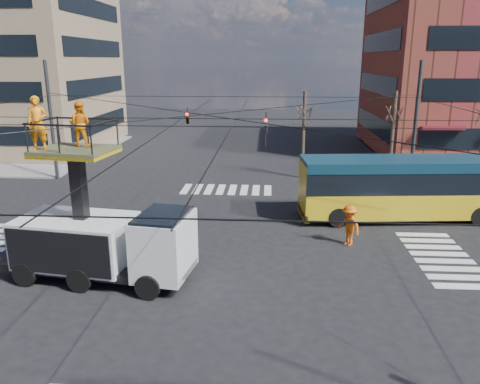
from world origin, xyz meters
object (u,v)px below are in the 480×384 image
object	(u,v)px
worker_ground	(79,242)
traffic_cone	(12,257)
city_bus	(408,187)
utility_truck	(102,225)
flagger	(349,225)

from	to	relation	value
worker_ground	traffic_cone	bearing A→B (deg)	85.13
traffic_cone	worker_ground	distance (m)	2.78
traffic_cone	city_bus	bearing A→B (deg)	21.68
traffic_cone	worker_ground	world-z (taller)	worker_ground
utility_truck	traffic_cone	distance (m)	4.59
city_bus	worker_ground	size ratio (longest dim) A/B	5.97
flagger	city_bus	bearing A→B (deg)	98.36
worker_ground	flagger	world-z (taller)	worker_ground
utility_truck	traffic_cone	world-z (taller)	utility_truck
worker_ground	flagger	distance (m)	11.50
utility_truck	traffic_cone	bearing A→B (deg)	176.70
traffic_cone	flagger	world-z (taller)	flagger
city_bus	traffic_cone	xyz separation A→B (m)	(-17.43, -6.93, -1.33)
utility_truck	flagger	world-z (taller)	utility_truck
traffic_cone	utility_truck	bearing A→B (deg)	-11.63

